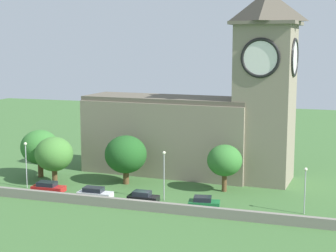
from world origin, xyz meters
TOP-DOWN VIEW (x-y plane):
  - ground_plane at (0.00, 15.00)m, footprint 200.00×200.00m
  - church at (3.21, 18.23)m, footprint 34.99×11.38m
  - quay_barrier at (0.00, -2.17)m, footprint 56.25×0.70m
  - car_red at (-15.41, 1.02)m, footprint 4.81×2.51m
  - car_white at (-7.65, 0.21)m, footprint 4.85×2.32m
  - car_black at (-0.75, 0.71)m, footprint 4.17×2.19m
  - car_green at (7.65, 0.81)m, footprint 4.30×2.81m
  - streetlamp_west_end at (-19.95, 2.65)m, footprint 0.44×0.44m
  - streetlamp_west_mid at (1.50, 2.91)m, footprint 0.44×0.44m
  - streetlamp_central at (20.22, 2.73)m, footprint 0.44×0.44m
  - tree_riverside_west at (-6.82, 9.44)m, footprint 6.41×6.41m
  - tree_by_tower at (-17.08, 5.84)m, footprint 5.79×5.79m
  - tree_riverside_east at (8.39, 9.93)m, footprint 5.08×5.08m
  - tree_churchyard at (-21.58, 9.22)m, footprint 6.11×6.11m

SIDE VIEW (x-z plane):
  - ground_plane at x=0.00m, z-range 0.00..0.00m
  - quay_barrier at x=0.00m, z-range 0.00..1.28m
  - car_green at x=7.65m, z-range 0.01..1.69m
  - car_black at x=-0.75m, z-range 0.01..1.70m
  - car_red at x=-15.41m, z-range 0.01..1.72m
  - car_white at x=-7.65m, z-range 0.01..1.79m
  - streetlamp_central at x=20.22m, z-range 1.10..7.10m
  - tree_riverside_east at x=8.39m, z-range 1.13..8.02m
  - tree_riverside_west at x=-6.82m, z-range 0.84..8.34m
  - streetlamp_west_mid at x=1.50m, z-range 1.17..8.04m
  - streetlamp_west_end at x=-19.95m, z-range 1.17..8.08m
  - tree_by_tower at x=-17.08m, z-range 1.02..8.34m
  - tree_churchyard at x=-21.58m, z-range 1.04..8.69m
  - church at x=3.21m, z-range -4.89..24.24m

